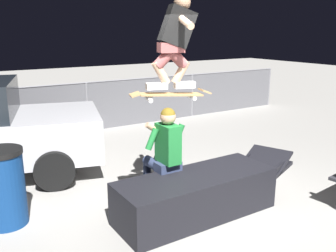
% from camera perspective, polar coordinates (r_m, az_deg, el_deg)
% --- Properties ---
extents(ground_plane, '(40.00, 40.00, 0.00)m').
position_cam_1_polar(ground_plane, '(4.98, 7.93, -13.34)').
color(ground_plane, gray).
extents(ledge_box_main, '(2.11, 0.77, 0.55)m').
position_cam_1_polar(ledge_box_main, '(4.82, 4.35, -10.62)').
color(ledge_box_main, black).
rests_on(ledge_box_main, ground).
extents(person_sitting_on_ledge, '(0.59, 0.75, 1.39)m').
position_cam_1_polar(person_sitting_on_ledge, '(4.85, -0.71, -3.91)').
color(person_sitting_on_ledge, '#2D3856').
rests_on(person_sitting_on_ledge, ground).
extents(skateboard, '(1.04, 0.47, 0.13)m').
position_cam_1_polar(skateboard, '(4.60, 0.43, 4.89)').
color(skateboard, '#AD8451').
extents(skater_airborne, '(0.64, 0.87, 1.12)m').
position_cam_1_polar(skater_airborne, '(4.55, 1.15, 13.47)').
color(skater_airborne, white).
extents(kicker_ramp, '(1.14, 1.03, 0.33)m').
position_cam_1_polar(kicker_ramp, '(6.65, 14.49, -5.83)').
color(kicker_ramp, black).
rests_on(kicker_ramp, ground).
extents(trash_bin, '(0.52, 0.52, 0.96)m').
position_cam_1_polar(trash_bin, '(4.93, -23.99, -8.63)').
color(trash_bin, navy).
rests_on(trash_bin, ground).
extents(fence_back, '(12.05, 0.05, 1.17)m').
position_cam_1_polar(fence_back, '(8.82, -12.37, 3.18)').
color(fence_back, slate).
rests_on(fence_back, ground).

